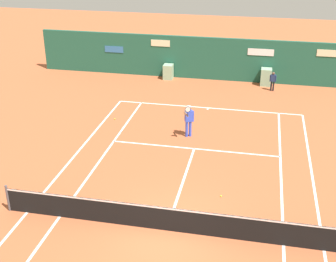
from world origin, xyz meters
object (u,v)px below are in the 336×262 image
Objects in this scene: player_on_baseline at (189,118)px; ball_kid_left_post at (273,80)px; tennis_ball_by_sideline at (115,119)px; tennis_ball_near_service_line at (221,196)px.

ball_kid_left_post is (4.11, 7.76, -0.27)m from player_on_baseline.
player_on_baseline is 27.29× the size of tennis_ball_by_sideline.
ball_kid_left_post is at bearing 81.38° from tennis_ball_near_service_line.
player_on_baseline reaches higher than ball_kid_left_post.
ball_kid_left_post reaches higher than tennis_ball_by_sideline.
tennis_ball_by_sideline is at bearing 45.54° from ball_kid_left_post.
tennis_ball_by_sideline is (-8.40, -6.46, -0.68)m from ball_kid_left_post.
ball_kid_left_post is 18.27× the size of tennis_ball_near_service_line.
tennis_ball_near_service_line is at bearing -45.09° from tennis_ball_by_sideline.
tennis_ball_by_sideline is (-4.28, 1.29, -0.95)m from player_on_baseline.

